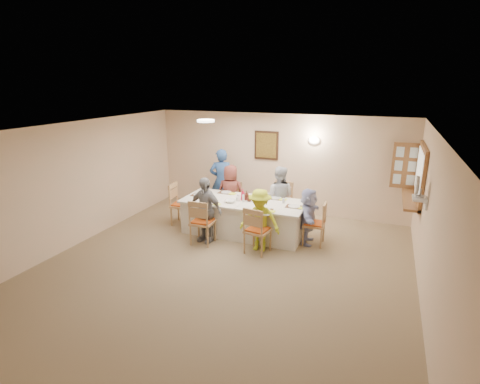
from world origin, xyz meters
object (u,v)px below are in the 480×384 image
at_px(diner_front_left, 205,210).
at_px(condiment_ketchup, 243,195).
at_px(chair_back_left, 233,201).
at_px(chair_right_end, 314,223).
at_px(desk_fan, 419,189).
at_px(chair_back_right, 280,204).
at_px(serving_hatch, 421,175).
at_px(diner_back_left, 231,193).
at_px(diner_right_end, 308,216).
at_px(caregiver, 221,181).
at_px(chair_front_left, 203,221).
at_px(chair_front_right, 258,229).
at_px(dining_table, 244,217).
at_px(diner_front_right, 260,220).
at_px(chair_left_end, 182,204).
at_px(diner_back_right, 279,197).

relative_size(diner_front_left, condiment_ketchup, 5.50).
relative_size(chair_back_left, chair_right_end, 0.97).
distance_m(desk_fan, chair_right_end, 2.20).
relative_size(desk_fan, chair_back_right, 0.29).
xyz_separation_m(chair_back_left, chair_right_end, (2.15, -0.80, 0.01)).
relative_size(serving_hatch, diner_back_left, 1.10).
relative_size(chair_back_left, diner_right_end, 0.75).
bearing_deg(chair_back_left, caregiver, 132.84).
xyz_separation_m(chair_front_left, diner_front_left, (-0.00, 0.12, 0.21)).
bearing_deg(chair_front_left, diner_right_end, -160.77).
bearing_deg(chair_front_left, chair_front_right, 177.62).
relative_size(dining_table, diner_back_left, 1.96).
bearing_deg(diner_front_left, chair_front_right, 5.22).
height_order(chair_back_right, caregiver, caregiver).
bearing_deg(diner_front_right, condiment_ketchup, 131.18).
bearing_deg(diner_back_left, diner_front_left, 82.49).
distance_m(chair_back_left, chair_back_right, 1.20).
xyz_separation_m(dining_table, chair_back_left, (-0.60, 0.80, 0.06)).
height_order(chair_left_end, diner_back_right, diner_back_right).
xyz_separation_m(chair_left_end, diner_right_end, (2.97, 0.00, 0.10)).
xyz_separation_m(diner_back_right, diner_front_right, (0.00, -1.36, -0.08)).
distance_m(chair_right_end, condiment_ketchup, 1.64).
relative_size(chair_front_left, chair_right_end, 1.06).
relative_size(dining_table, diner_front_left, 1.93).
xyz_separation_m(chair_front_right, chair_right_end, (0.95, 0.80, -0.02)).
height_order(chair_right_end, condiment_ketchup, condiment_ketchup).
bearing_deg(diner_right_end, caregiver, 59.81).
distance_m(chair_back_right, condiment_ketchup, 1.07).
distance_m(diner_front_left, caregiver, 1.89).
relative_size(chair_left_end, diner_front_right, 0.78).
bearing_deg(chair_front_left, diner_front_right, -176.67).
height_order(chair_back_left, diner_front_left, diner_front_left).
height_order(chair_front_left, diner_back_left, diner_back_left).
distance_m(diner_back_right, diner_front_left, 1.81).
distance_m(chair_back_right, chair_left_end, 2.29).
bearing_deg(chair_left_end, chair_front_left, -135.84).
xyz_separation_m(chair_back_right, diner_front_right, (0.00, -1.48, 0.12)).
distance_m(desk_fan, diner_front_right, 2.89).
bearing_deg(chair_front_left, desk_fan, 179.50).
distance_m(dining_table, chair_right_end, 1.55).
height_order(chair_front_left, caregiver, caregiver).
bearing_deg(chair_right_end, chair_back_left, -111.65).
bearing_deg(diner_front_left, diner_back_left, 100.93).
xyz_separation_m(chair_front_left, chair_front_right, (1.20, 0.00, -0.00)).
relative_size(desk_fan, chair_front_right, 0.31).
distance_m(diner_right_end, condiment_ketchup, 1.48).
bearing_deg(diner_back_right, chair_back_right, -92.57).
relative_size(diner_front_left, caregiver, 0.85).
relative_size(desk_fan, chair_back_left, 0.34).
distance_m(dining_table, chair_back_right, 1.01).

